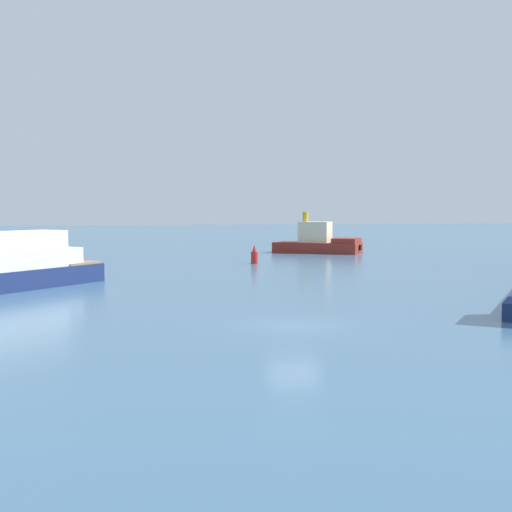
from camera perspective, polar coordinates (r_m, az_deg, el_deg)
ground_plane at (r=31.45m, az=3.30°, el=-6.00°), size 400.00×400.00×0.00m
tugboat at (r=83.33m, az=5.43°, el=1.17°), size 11.24×9.35×5.10m
channel_buoy_red at (r=66.41m, az=-0.13°, el=0.03°), size 0.70×0.70×1.90m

